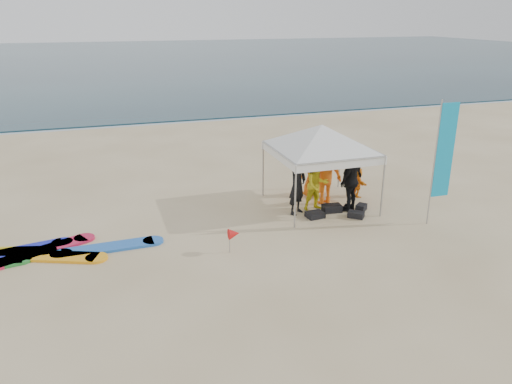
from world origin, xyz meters
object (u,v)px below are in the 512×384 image
object	(u,v)px
person_black_a	(297,185)
person_yellow	(317,185)
person_seated	(358,182)
person_orange_b	(312,171)
canopy_tent	(322,125)
surfboard_spread	(38,254)
person_orange_a	(325,174)
person_black_b	(351,180)
feather_flag	(444,152)
marker_pennant	(234,234)

from	to	relation	value
person_black_a	person_yellow	distance (m)	0.69
person_seated	person_yellow	bearing A→B (deg)	118.41
person_orange_b	person_seated	bearing A→B (deg)	147.45
person_seated	canopy_tent	size ratio (longest dim) A/B	0.25
canopy_tent	surfboard_spread	distance (m)	8.56
person_orange_a	person_black_b	world-z (taller)	person_orange_a
person_black_a	person_yellow	bearing A→B (deg)	-27.71
person_black_a	person_orange_b	distance (m)	1.73
person_seated	canopy_tent	distance (m)	2.61
person_yellow	person_orange_a	xyz separation A→B (m)	(0.47, 0.45, 0.18)
person_orange_a	surfboard_spread	distance (m)	8.48
person_orange_a	person_black_b	size ratio (longest dim) A/B	1.02
person_black_b	feather_flag	xyz separation A→B (m)	(1.88, -1.65, 1.14)
person_seated	canopy_tent	world-z (taller)	canopy_tent
person_orange_a	person_orange_b	xyz separation A→B (m)	(-0.06, 0.80, -0.14)
canopy_tent	surfboard_spread	bearing A→B (deg)	-173.14
person_orange_b	feather_flag	world-z (taller)	feather_flag
person_yellow	person_seated	xyz separation A→B (m)	(1.78, 0.65, -0.31)
person_black_a	marker_pennant	distance (m)	3.16
feather_flag	marker_pennant	bearing A→B (deg)	-179.89
person_orange_b	person_seated	xyz separation A→B (m)	(1.38, -0.60, -0.34)
person_yellow	surfboard_spread	world-z (taller)	person_yellow
canopy_tent	person_black_a	bearing A→B (deg)	-156.27
person_yellow	surfboard_spread	size ratio (longest dim) A/B	0.32
person_black_b	person_orange_a	bearing A→B (deg)	-90.43
person_seated	surfboard_spread	world-z (taller)	person_seated
canopy_tent	person_seated	bearing A→B (deg)	12.82
person_orange_a	person_orange_b	world-z (taller)	person_orange_a
canopy_tent	marker_pennant	xyz separation A→B (m)	(-3.40, -2.30, -2.06)
person_black_a	surfboard_spread	bearing A→B (deg)	148.64
person_black_b	surfboard_spread	xyz separation A→B (m)	(-8.85, -0.33, -0.92)
person_yellow	person_seated	bearing A→B (deg)	16.34
feather_flag	marker_pennant	xyz separation A→B (m)	(-6.01, -0.01, -1.60)
person_black_b	person_orange_b	size ratio (longest dim) A/B	1.16
person_seated	person_orange_a	bearing A→B (deg)	107.20
person_orange_b	canopy_tent	xyz separation A→B (m)	(-0.17, -0.95, 1.73)
feather_flag	surfboard_spread	size ratio (longest dim) A/B	0.72
person_orange_b	surfboard_spread	world-z (taller)	person_orange_b
person_black_b	feather_flag	world-z (taller)	feather_flag
marker_pennant	person_black_b	bearing A→B (deg)	21.89
person_yellow	feather_flag	world-z (taller)	feather_flag
canopy_tent	surfboard_spread	xyz separation A→B (m)	(-8.12, -0.98, -2.52)
feather_flag	marker_pennant	distance (m)	6.22
person_orange_a	person_seated	world-z (taller)	person_orange_a
person_seated	marker_pennant	size ratio (longest dim) A/B	1.52
person_black_a	feather_flag	size ratio (longest dim) A/B	0.51
person_yellow	marker_pennant	xyz separation A→B (m)	(-3.17, -2.00, -0.30)
feather_flag	person_black_b	bearing A→B (deg)	138.70
person_black_a	person_orange_b	world-z (taller)	person_black_a
person_orange_a	person_seated	bearing A→B (deg)	-175.26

